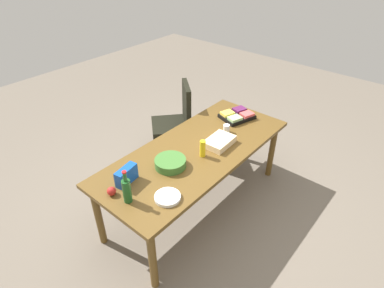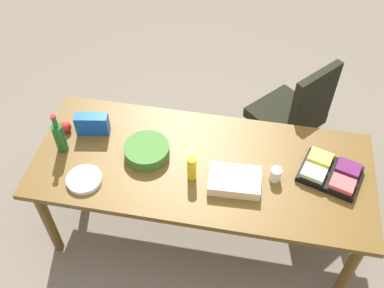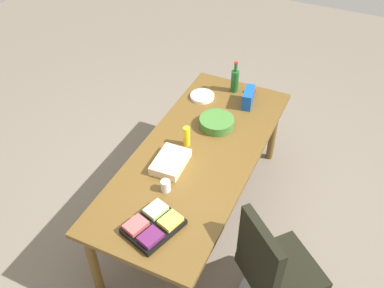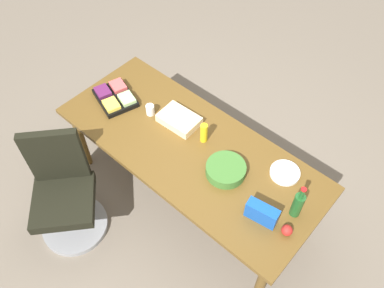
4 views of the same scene
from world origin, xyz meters
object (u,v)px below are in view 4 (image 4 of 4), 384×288
Objects in this scene: salad_bowl at (226,170)px; paper_plate_stack at (285,173)px; wine_bottle at (298,204)px; apple_red at (287,230)px; fruit_platter at (115,97)px; paper_cup at (150,110)px; conference_table at (189,152)px; chip_bag_blue at (262,213)px; office_chair at (66,198)px; sheet_cake at (179,119)px; mustard_bottle at (204,133)px.

paper_plate_stack is (-0.33, -0.28, -0.02)m from salad_bowl.
wine_bottle reaches higher than paper_plate_stack.
apple_red is 0.19m from wine_bottle.
paper_cup is (-0.34, -0.09, 0.01)m from fruit_platter.
fruit_platter is 5.63× the size of apple_red.
fruit_platter is 1.77m from apple_red.
conference_table is at bearing 174.96° from paper_cup.
chip_bag_blue reaches higher than salad_bowl.
wine_bottle reaches higher than apple_red.
office_chair reaches higher than apple_red.
conference_table is 0.95m from wine_bottle.
chip_bag_blue is at bearing 100.90° from paper_plate_stack.
paper_plate_stack is (-1.50, -0.32, -0.02)m from fruit_platter.
paper_cup is 1.39m from wine_bottle.
office_chair is 1.12m from sheet_cake.
wine_bottle reaches higher than paper_cup.
chip_bag_blue is 0.69× the size of sheet_cake.
salad_bowl is 1.34× the size of chip_bag_blue.
mustard_bottle reaches higher than paper_plate_stack.
apple_red is at bearing 168.39° from sheet_cake.
salad_bowl reaches higher than conference_table.
paper_cup is at bearing 0.15° from wine_bottle.
chip_bag_blue is at bearing 171.55° from paper_cup.
sheet_cake is at bearing -160.50° from paper_cup.
paper_cup is (1.43, -0.16, 0.01)m from apple_red.
wine_bottle is at bearing -174.52° from salad_bowl.
salad_bowl reaches higher than sheet_cake.
mustard_bottle is at bearing -21.65° from salad_bowl.
conference_table is at bearing 68.62° from mustard_bottle.
apple_red is 1.21m from sheet_cake.
conference_table is 7.06× the size of wine_bottle.
sheet_cake is at bearing -15.16° from chip_bag_blue.
sheet_cake is (1.19, -0.24, -0.00)m from apple_red.
fruit_platter is 1.34× the size of sheet_cake.
conference_table is at bearing -124.49° from office_chair.
mustard_bottle is 0.55× the size of sheet_cake.
mustard_bottle is 2.30× the size of apple_red.
sheet_cake is (0.92, 0.14, 0.02)m from paper_plate_stack.
conference_table is 9.94× the size of chip_bag_blue.
paper_plate_stack is 0.69× the size of sheet_cake.
sheet_cake is at bearing -29.80° from conference_table.
office_chair is 3.27× the size of wine_bottle.
paper_cup reaches higher than paper_plate_stack.
wine_bottle is at bearing -149.34° from office_chair.
salad_bowl is 0.61m from apple_red.
mustard_bottle reaches higher than fruit_platter.
sheet_cake is (0.27, -0.01, -0.05)m from mustard_bottle.
chip_bag_blue is at bearing 51.93° from wine_bottle.
chip_bag_blue is 0.78m from mustard_bottle.
conference_table is at bearing 150.20° from sheet_cake.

